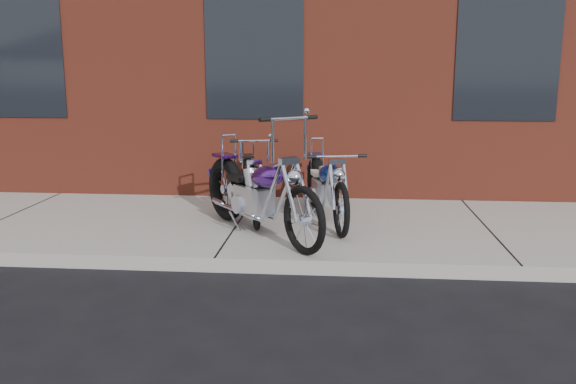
{
  "coord_description": "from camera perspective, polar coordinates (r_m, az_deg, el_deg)",
  "views": [
    {
      "loc": [
        1.23,
        -5.75,
        2.01
      ],
      "look_at": [
        0.67,
        0.8,
        0.68
      ],
      "focal_mm": 38.0,
      "sensor_mm": 36.0,
      "label": 1
    }
  ],
  "objects": [
    {
      "name": "chopper_blue",
      "position": [
        7.59,
        3.62,
        0.31
      ],
      "size": [
        0.7,
        2.17,
        0.96
      ],
      "rotation": [
        0.0,
        0.0,
        -1.34
      ],
      "color": "black",
      "rests_on": "sidewalk"
    },
    {
      "name": "chopper_purple",
      "position": [
        6.91,
        -2.81,
        -0.36
      ],
      "size": [
        1.6,
        2.03,
        1.39
      ],
      "rotation": [
        0.0,
        0.0,
        -0.92
      ],
      "color": "black",
      "rests_on": "sidewalk"
    },
    {
      "name": "ground",
      "position": [
        6.22,
        -6.87,
        -7.49
      ],
      "size": [
        120.0,
        120.0,
        0.0
      ],
      "primitive_type": "plane",
      "color": "black",
      "rests_on": "ground"
    },
    {
      "name": "sidewalk",
      "position": [
        7.61,
        -4.6,
        -3.32
      ],
      "size": [
        22.0,
        3.0,
        0.15
      ],
      "primitive_type": "cube",
      "color": "gray",
      "rests_on": "ground"
    },
    {
      "name": "chopper_third",
      "position": [
        7.87,
        -3.43,
        0.52
      ],
      "size": [
        0.64,
        2.03,
        1.04
      ],
      "rotation": [
        0.0,
        0.0,
        -1.36
      ],
      "color": "black",
      "rests_on": "sidewalk"
    }
  ]
}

